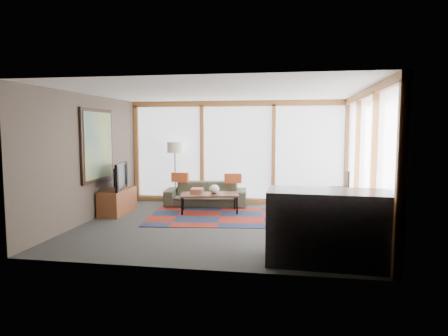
% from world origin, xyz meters
% --- Properties ---
extents(ground, '(5.50, 5.50, 0.00)m').
position_xyz_m(ground, '(0.00, 0.00, 0.00)').
color(ground, '#282826').
rests_on(ground, ground).
extents(room_envelope, '(5.52, 5.02, 2.62)m').
position_xyz_m(room_envelope, '(0.49, 0.56, 1.54)').
color(room_envelope, '#493F33').
rests_on(room_envelope, ground).
extents(rug, '(3.24, 2.29, 0.01)m').
position_xyz_m(rug, '(-0.15, 0.73, 0.01)').
color(rug, maroon).
rests_on(rug, ground).
extents(sofa, '(2.06, 0.97, 0.58)m').
position_xyz_m(sofa, '(-0.71, 1.95, 0.29)').
color(sofa, '#393A2B').
rests_on(sofa, ground).
extents(pillow_left, '(0.44, 0.16, 0.24)m').
position_xyz_m(pillow_left, '(-1.36, 1.91, 0.70)').
color(pillow_left, '#B94E23').
rests_on(pillow_left, sofa).
extents(pillow_right, '(0.42, 0.13, 0.23)m').
position_xyz_m(pillow_right, '(-0.03, 1.95, 0.70)').
color(pillow_right, '#B94E23').
rests_on(pillow_right, sofa).
extents(floor_lamp, '(0.39, 0.39, 1.57)m').
position_xyz_m(floor_lamp, '(-1.57, 2.20, 0.78)').
color(floor_lamp, black).
rests_on(floor_lamp, ground).
extents(coffee_table, '(1.41, 0.93, 0.43)m').
position_xyz_m(coffee_table, '(-0.46, 1.16, 0.22)').
color(coffee_table, '#332313').
rests_on(coffee_table, ground).
extents(book_stack, '(0.27, 0.34, 0.11)m').
position_xyz_m(book_stack, '(-0.77, 1.21, 0.49)').
color(book_stack, brown).
rests_on(book_stack, coffee_table).
extents(vase, '(0.27, 0.27, 0.20)m').
position_xyz_m(vase, '(-0.36, 1.20, 0.53)').
color(vase, beige).
rests_on(vase, coffee_table).
extents(bookshelf, '(0.44, 2.42, 0.60)m').
position_xyz_m(bookshelf, '(2.43, 0.43, 0.30)').
color(bookshelf, '#332313').
rests_on(bookshelf, ground).
extents(bowl_a, '(0.24, 0.24, 0.10)m').
position_xyz_m(bowl_a, '(2.40, -0.12, 0.66)').
color(bowl_a, black).
rests_on(bowl_a, bookshelf).
extents(bowl_b, '(0.17, 0.17, 0.08)m').
position_xyz_m(bowl_b, '(2.43, 0.27, 0.65)').
color(bowl_b, black).
rests_on(bowl_b, bookshelf).
extents(shelf_picture, '(0.07, 0.30, 0.39)m').
position_xyz_m(shelf_picture, '(2.55, 1.20, 0.80)').
color(shelf_picture, black).
rests_on(shelf_picture, bookshelf).
extents(tv_console, '(0.46, 1.11, 0.55)m').
position_xyz_m(tv_console, '(-2.47, 0.69, 0.28)').
color(tv_console, brown).
rests_on(tv_console, ground).
extents(television, '(0.34, 1.04, 0.60)m').
position_xyz_m(television, '(-2.45, 0.65, 0.85)').
color(television, black).
rests_on(television, tv_console).
extents(bar_counter, '(1.68, 0.85, 1.04)m').
position_xyz_m(bar_counter, '(1.86, -1.95, 0.52)').
color(bar_counter, black).
rests_on(bar_counter, ground).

